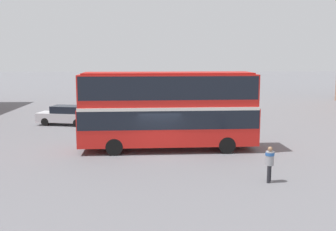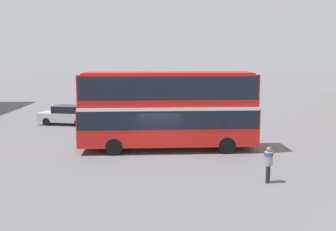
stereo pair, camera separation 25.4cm
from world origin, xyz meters
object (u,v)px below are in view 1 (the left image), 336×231
at_px(pedestrian_foreground, 270,160).
at_px(parked_car_kerb_far, 188,108).
at_px(parked_car_kerb_near, 66,115).
at_px(double_decker_bus, 168,106).

height_order(pedestrian_foreground, parked_car_kerb_far, pedestrian_foreground).
height_order(parked_car_kerb_near, parked_car_kerb_far, parked_car_kerb_near).
distance_m(double_decker_bus, parked_car_kerb_far, 14.15).
relative_size(double_decker_bus, pedestrian_foreground, 6.47).
height_order(pedestrian_foreground, parked_car_kerb_near, pedestrian_foreground).
bearing_deg(pedestrian_foreground, parked_car_kerb_far, -57.46).
xyz_separation_m(pedestrian_foreground, parked_car_kerb_far, (-2.02, 20.27, -0.25)).
relative_size(double_decker_bus, parked_car_kerb_far, 2.47).
relative_size(pedestrian_foreground, parked_car_kerb_far, 0.38).
bearing_deg(pedestrian_foreground, parked_car_kerb_near, -24.03).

